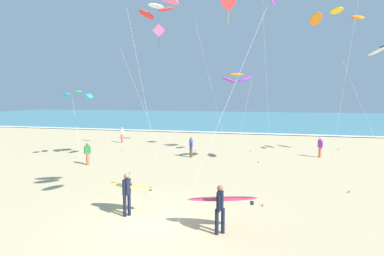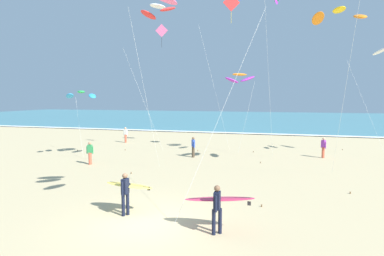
% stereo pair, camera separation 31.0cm
% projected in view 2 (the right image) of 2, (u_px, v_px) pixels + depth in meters
% --- Properties ---
extents(ground_plane, '(160.00, 160.00, 0.00)m').
position_uv_depth(ground_plane, '(146.00, 221.00, 11.92)').
color(ground_plane, tan).
extents(ocean_water, '(160.00, 60.00, 0.08)m').
position_uv_depth(ocean_water, '(258.00, 118.00, 68.86)').
color(ocean_water, teal).
rests_on(ocean_water, ground).
extents(shoreline_foam, '(160.00, 1.29, 0.01)m').
position_uv_depth(shoreline_foam, '(241.00, 133.00, 40.40)').
color(shoreline_foam, white).
rests_on(shoreline_foam, ocean_water).
extents(surfer_lead, '(2.50, 0.91, 1.71)m').
position_uv_depth(surfer_lead, '(218.00, 203.00, 10.88)').
color(surfer_lead, black).
rests_on(surfer_lead, ground).
extents(surfer_trailing, '(2.01, 0.92, 1.71)m').
position_uv_depth(surfer_trailing, '(127.00, 188.00, 12.57)').
color(surfer_trailing, black).
rests_on(surfer_trailing, ground).
extents(kite_arc_ivory_mid, '(2.82, 3.13, 10.46)m').
position_uv_depth(kite_arc_ivory_mid, '(158.00, 10.00, 19.89)').
color(kite_arc_ivory_mid, red).
rests_on(kite_arc_ivory_mid, ground).
extents(kite_diamond_scarlet_far, '(3.32, 1.30, 13.25)m').
position_uv_depth(kite_diamond_scarlet_far, '(230.00, 7.00, 26.38)').
color(kite_diamond_scarlet_far, red).
rests_on(kite_diamond_scarlet_far, ground).
extents(kite_arc_golden_high, '(3.01, 4.76, 9.78)m').
position_uv_depth(kite_arc_golden_high, '(339.00, 15.00, 18.23)').
color(kite_arc_golden_high, orange).
rests_on(kite_arc_golden_high, ground).
extents(kite_arc_amber_low, '(2.85, 2.94, 6.58)m').
position_uv_depth(kite_arc_amber_low, '(239.00, 78.00, 25.50)').
color(kite_arc_amber_low, purple).
rests_on(kite_arc_amber_low, ground).
extents(kite_arc_emerald_close, '(3.66, 3.89, 5.16)m').
position_uv_depth(kite_arc_emerald_close, '(81.00, 95.00, 23.68)').
color(kite_arc_emerald_close, '#2D99DB').
rests_on(kite_arc_emerald_close, ground).
extents(kite_diamond_rose_extra, '(3.92, 0.56, 10.73)m').
position_uv_depth(kite_diamond_rose_extra, '(160.00, 37.00, 26.41)').
color(kite_diamond_rose_extra, pink).
rests_on(kite_diamond_rose_extra, ground).
extents(bystander_purple_top, '(0.34, 0.41, 1.59)m').
position_uv_depth(bystander_purple_top, '(323.00, 147.00, 24.27)').
color(bystander_purple_top, '#D8593F').
rests_on(bystander_purple_top, ground).
extents(bystander_green_top, '(0.50, 0.22, 1.59)m').
position_uv_depth(bystander_green_top, '(90.00, 153.00, 21.88)').
color(bystander_green_top, '#D8593F').
rests_on(bystander_green_top, ground).
extents(bystander_blue_top, '(0.33, 0.42, 1.59)m').
position_uv_depth(bystander_blue_top, '(193.00, 147.00, 24.50)').
color(bystander_blue_top, '#4C3D2D').
rests_on(bystander_blue_top, ground).
extents(bystander_white_top, '(0.50, 0.22, 1.59)m').
position_uv_depth(bystander_white_top, '(126.00, 135.00, 32.42)').
color(bystander_white_top, '#D8593F').
rests_on(bystander_white_top, ground).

